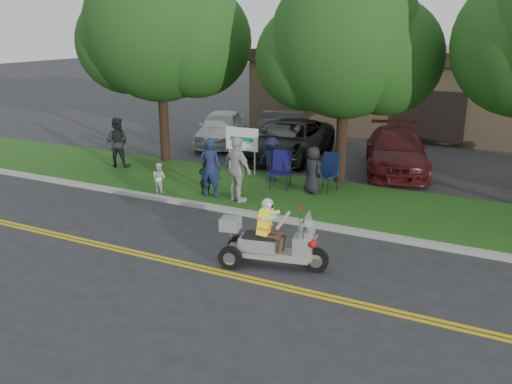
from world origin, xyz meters
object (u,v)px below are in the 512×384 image
at_px(spectator_adult_left, 210,167).
at_px(parked_car_far_left, 221,128).
at_px(parked_car_right, 396,151).
at_px(lawn_chair_b, 328,170).
at_px(parked_car_left, 281,132).
at_px(spectator_adult_mid, 117,142).
at_px(parked_car_mid, 290,140).
at_px(trike_scooter, 269,243).
at_px(lawn_chair_a, 281,167).
at_px(spectator_adult_right, 237,170).

height_order(spectator_adult_left, parked_car_far_left, spectator_adult_left).
height_order(parked_car_far_left, parked_car_right, parked_car_far_left).
bearing_deg(spectator_adult_left, lawn_chair_b, -148.70).
bearing_deg(parked_car_left, spectator_adult_left, -98.02).
bearing_deg(parked_car_right, spectator_adult_left, -141.41).
distance_m(lawn_chair_b, spectator_adult_mid, 7.99).
height_order(spectator_adult_left, parked_car_mid, spectator_adult_left).
distance_m(lawn_chair_b, parked_car_right, 3.95).
relative_size(trike_scooter, parked_car_mid, 0.45).
height_order(lawn_chair_a, spectator_adult_mid, spectator_adult_mid).
distance_m(spectator_adult_mid, parked_car_far_left, 5.57).
distance_m(trike_scooter, lawn_chair_b, 5.89).
bearing_deg(spectator_adult_right, parked_car_right, -95.76).
height_order(spectator_adult_left, parked_car_right, spectator_adult_left).
relative_size(lawn_chair_b, parked_car_left, 0.24).
xyz_separation_m(spectator_adult_right, parked_car_mid, (-0.98, 6.15, -0.33)).
bearing_deg(spectator_adult_right, lawn_chair_a, -82.88).
bearing_deg(parked_car_left, parked_car_far_left, 165.80).
bearing_deg(parked_car_right, parked_car_mid, 162.82).
bearing_deg(lawn_chair_b, lawn_chair_a, -148.40).
distance_m(trike_scooter, parked_car_right, 9.60).
height_order(lawn_chair_a, parked_car_far_left, parked_car_far_left).
height_order(lawn_chair_b, parked_car_left, parked_car_left).
bearing_deg(parked_car_left, lawn_chair_b, -66.31).
distance_m(trike_scooter, lawn_chair_a, 5.85).
height_order(spectator_adult_right, parked_car_left, spectator_adult_right).
height_order(spectator_adult_mid, parked_car_right, spectator_adult_mid).
xyz_separation_m(parked_car_left, parked_car_mid, (0.82, -0.97, -0.06)).
distance_m(spectator_adult_right, parked_car_far_left, 8.52).
height_order(trike_scooter, parked_car_left, parked_car_left).
relative_size(spectator_adult_right, parked_car_far_left, 0.44).
relative_size(lawn_chair_b, spectator_adult_mid, 0.65).
distance_m(spectator_adult_mid, spectator_adult_right, 6.20).
height_order(trike_scooter, spectator_adult_right, spectator_adult_right).
xyz_separation_m(lawn_chair_b, spectator_adult_left, (-2.95, -2.31, 0.25)).
relative_size(trike_scooter, parked_car_left, 0.49).
bearing_deg(lawn_chair_a, parked_car_mid, 98.85).
distance_m(spectator_adult_left, spectator_adult_right, 0.96).
xyz_separation_m(spectator_adult_left, parked_car_mid, (-0.02, 6.10, -0.27)).
height_order(lawn_chair_a, spectator_adult_right, spectator_adult_right).
relative_size(lawn_chair_a, parked_car_right, 0.23).
distance_m(lawn_chair_a, lawn_chair_b, 1.51).
relative_size(parked_car_left, parked_car_mid, 0.91).
distance_m(lawn_chair_b, spectator_adult_right, 3.10).
distance_m(spectator_adult_mid, parked_car_mid, 6.71).
bearing_deg(lawn_chair_b, parked_car_right, 87.17).
height_order(parked_car_far_left, parked_car_mid, parked_car_far_left).
distance_m(lawn_chair_a, parked_car_left, 5.67).
distance_m(lawn_chair_a, spectator_adult_mid, 6.51).
relative_size(trike_scooter, lawn_chair_a, 2.04).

